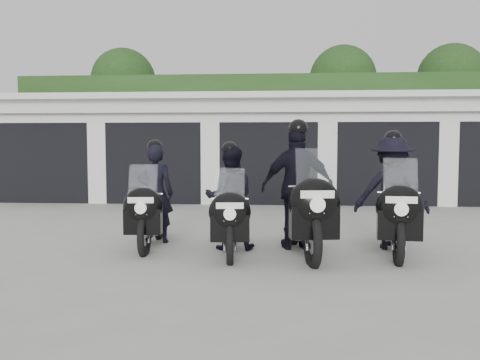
# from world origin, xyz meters

# --- Properties ---
(ground) EXTENTS (80.00, 80.00, 0.00)m
(ground) POSITION_xyz_m (0.00, 0.00, 0.00)
(ground) COLOR #9C9B96
(ground) RESTS_ON ground
(garage_block) EXTENTS (16.40, 6.80, 2.96)m
(garage_block) POSITION_xyz_m (-0.00, 8.06, 1.42)
(garage_block) COLOR white
(garage_block) RESTS_ON ground
(background_vegetation) EXTENTS (20.00, 3.90, 5.80)m
(background_vegetation) POSITION_xyz_m (0.37, 12.92, 2.77)
(background_vegetation) COLOR #1C3915
(background_vegetation) RESTS_ON ground
(police_bike_a) EXTENTS (0.67, 2.01, 1.75)m
(police_bike_a) POSITION_xyz_m (-1.75, -0.13, 0.69)
(police_bike_a) COLOR black
(police_bike_a) RESTS_ON ground
(police_bike_b) EXTENTS (0.83, 1.97, 1.71)m
(police_bike_b) POSITION_xyz_m (-0.48, -0.47, 0.72)
(police_bike_b) COLOR black
(police_bike_b) RESTS_ON ground
(police_bike_c) EXTENTS (1.20, 2.37, 2.07)m
(police_bike_c) POSITION_xyz_m (0.58, -0.37, 0.87)
(police_bike_c) COLOR black
(police_bike_c) RESTS_ON ground
(police_bike_d) EXTENTS (1.20, 2.17, 1.89)m
(police_bike_d) POSITION_xyz_m (1.98, -0.26, 0.81)
(police_bike_d) COLOR black
(police_bike_d) RESTS_ON ground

